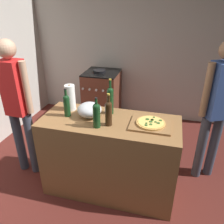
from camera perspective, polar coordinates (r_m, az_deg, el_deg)
name	(u,v)px	position (r m, az deg, el deg)	size (l,w,h in m)	color
ground_plane	(106,155)	(3.38, -1.41, -10.69)	(4.03, 3.37, 0.02)	#511E19
kitchen_wall_rear	(128,46)	(4.15, 4.10, 16.35)	(4.03, 0.10, 2.60)	#BCB7AD
counter	(110,156)	(2.58, -0.58, -11.14)	(1.45, 0.61, 0.92)	olive
cutting_board	(151,125)	(2.27, 9.72, -3.16)	(0.40, 0.32, 0.02)	olive
pizza	(151,123)	(2.25, 9.77, -2.69)	(0.29, 0.29, 0.03)	tan
mixing_bowl	(90,110)	(2.38, -5.70, 0.55)	(0.26, 0.26, 0.16)	#B2B2B7
paper_towel_roll	(70,98)	(2.54, -10.50, 3.59)	(0.11, 0.11, 0.29)	white
wine_bottle_green	(109,112)	(2.18, -0.87, -0.02)	(0.07, 0.07, 0.33)	#331E0F
wine_bottle_clear	(67,104)	(2.41, -11.38, 1.91)	(0.07, 0.07, 0.31)	#143819
wine_bottle_dark	(97,114)	(2.15, -3.93, -0.57)	(0.07, 0.07, 0.31)	#143819
wine_bottle_amber	(110,99)	(2.40, -0.45, 3.24)	(0.07, 0.07, 0.39)	#143819
stove	(102,96)	(4.10, -2.53, 3.98)	(0.59, 0.63, 0.95)	brown
person_in_stripes	(17,102)	(2.82, -22.84, 2.35)	(0.40, 0.21, 1.68)	#383D4C
person_in_red	(217,105)	(2.76, 24.95, 1.52)	(0.36, 0.28, 1.69)	#383D4C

